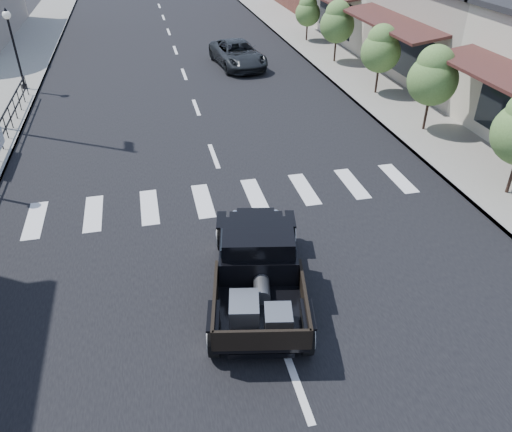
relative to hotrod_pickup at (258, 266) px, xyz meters
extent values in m
plane|color=black|center=(0.14, 0.46, -0.83)|extent=(120.00, 120.00, 0.00)
cube|color=black|center=(0.14, 15.46, -0.82)|extent=(14.00, 80.00, 0.02)
cube|color=gray|center=(-8.36, 15.46, -0.76)|extent=(3.00, 80.00, 0.15)
cube|color=gray|center=(8.64, 15.46, -0.76)|extent=(3.00, 80.00, 0.15)
cube|color=#9E9584|center=(15.14, 13.46, 1.42)|extent=(10.00, 9.00, 4.50)
cube|color=#BFB6A1|center=(15.14, 22.46, 1.42)|extent=(10.00, 9.00, 4.50)
imported|color=black|center=(3.15, 18.28, -0.18)|extent=(2.68, 4.93, 1.31)
camera|label=1|loc=(-2.01, -8.50, 6.90)|focal=35.00mm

